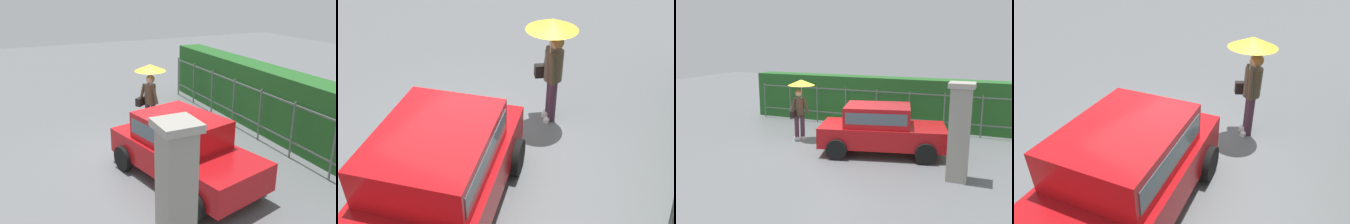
% 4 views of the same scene
% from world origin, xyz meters
% --- Properties ---
extents(ground_plane, '(40.00, 40.00, 0.00)m').
position_xyz_m(ground_plane, '(0.00, 0.00, 0.00)').
color(ground_plane, slate).
extents(car, '(3.98, 2.52, 1.48)m').
position_xyz_m(car, '(1.50, 0.22, 0.80)').
color(car, '#B71116').
rests_on(car, ground).
extents(pedestrian, '(0.91, 0.91, 2.07)m').
position_xyz_m(pedestrian, '(-1.48, 0.65, 1.48)').
color(pedestrian, '#47283D').
rests_on(pedestrian, ground).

